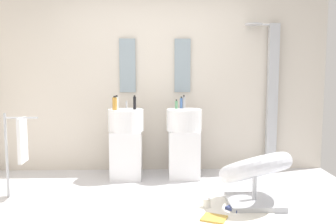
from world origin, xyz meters
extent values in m
cube|color=silver|center=(0.00, 0.00, -0.02)|extent=(4.80, 3.60, 0.04)
cube|color=beige|center=(0.00, 1.65, 1.30)|extent=(4.80, 0.10, 2.60)
cube|color=white|center=(-0.38, 1.20, 0.31)|extent=(0.40, 0.40, 0.63)
cylinder|color=white|center=(-0.38, 1.20, 0.77)|extent=(0.46, 0.46, 0.28)
cylinder|color=#B7BABF|center=(-0.38, 1.33, 0.96)|extent=(0.02, 0.02, 0.10)
cube|color=white|center=(0.38, 1.20, 0.31)|extent=(0.40, 0.40, 0.63)
cylinder|color=white|center=(0.38, 1.20, 0.77)|extent=(0.46, 0.46, 0.28)
cylinder|color=#B7BABF|center=(0.38, 1.33, 0.96)|extent=(0.02, 0.02, 0.10)
cube|color=#8C9EA8|center=(-0.38, 1.58, 1.48)|extent=(0.22, 0.03, 0.73)
cube|color=#8C9EA8|center=(0.38, 1.58, 1.48)|extent=(0.22, 0.03, 0.73)
cube|color=#B7BABF|center=(1.64, 1.53, 1.02)|extent=(0.14, 0.08, 2.05)
cylinder|color=#B7BABF|center=(1.49, 1.51, 2.03)|extent=(0.30, 0.02, 0.02)
cylinder|color=#B7BABF|center=(1.34, 1.48, 2.03)|extent=(0.24, 0.24, 0.02)
cube|color=#B7BABF|center=(1.05, 0.17, 0.03)|extent=(0.56, 0.50, 0.06)
cylinder|color=#B7BABF|center=(1.05, 0.17, 0.20)|extent=(0.05, 0.05, 0.34)
torus|color=silver|center=(1.05, 0.17, 0.40)|extent=(1.07, 1.08, 0.49)
cylinder|color=#B7BABF|center=(-1.64, 0.48, 0.47)|extent=(0.03, 0.03, 0.95)
cylinder|color=#B7BABF|center=(-1.46, 0.48, 0.90)|extent=(0.36, 0.02, 0.02)
cube|color=white|center=(-1.46, 0.48, 0.65)|extent=(0.04, 0.22, 0.50)
cube|color=white|center=(0.57, -0.03, 0.01)|extent=(1.23, 0.87, 0.01)
cube|color=gold|center=(0.57, -0.22, 0.02)|extent=(0.29, 0.27, 0.02)
cube|color=navy|center=(0.87, 0.06, 0.02)|extent=(0.32, 0.30, 0.03)
cylinder|color=white|center=(0.54, 0.09, 0.06)|extent=(0.08, 0.08, 0.09)
cylinder|color=black|center=(-0.26, 1.20, 0.99)|extent=(0.04, 0.04, 0.16)
cylinder|color=black|center=(-0.26, 1.20, 1.08)|extent=(0.02, 0.02, 0.02)
cylinder|color=#4C72B7|center=(0.35, 1.33, 0.98)|extent=(0.04, 0.04, 0.14)
cylinder|color=black|center=(0.35, 1.33, 1.06)|extent=(0.02, 0.02, 0.02)
cylinder|color=silver|center=(-0.49, 1.18, 0.99)|extent=(0.05, 0.05, 0.17)
cylinder|color=black|center=(-0.49, 1.18, 1.09)|extent=(0.03, 0.03, 0.02)
cylinder|color=#99999E|center=(0.38, 1.32, 0.99)|extent=(0.04, 0.04, 0.16)
cylinder|color=black|center=(0.38, 1.32, 1.08)|extent=(0.02, 0.02, 0.02)
cylinder|color=#C68C38|center=(-0.52, 1.14, 0.99)|extent=(0.06, 0.06, 0.16)
cylinder|color=black|center=(-0.52, 1.14, 1.08)|extent=(0.03, 0.03, 0.02)
cylinder|color=#59996B|center=(0.28, 1.27, 0.96)|extent=(0.04, 0.04, 0.10)
cylinder|color=black|center=(0.28, 1.27, 1.02)|extent=(0.02, 0.02, 0.02)
camera|label=1|loc=(0.03, -3.60, 1.44)|focal=39.74mm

